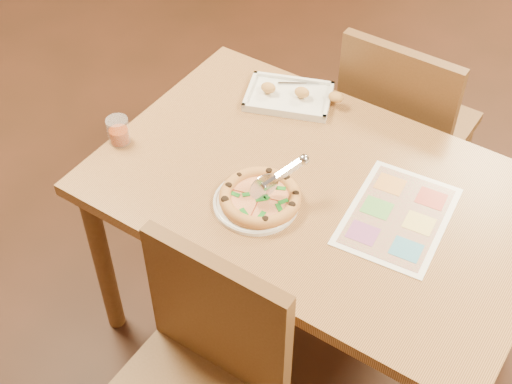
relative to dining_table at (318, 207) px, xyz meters
The scene contains 9 objects.
dining_table is the anchor object (origin of this frame).
chair_near 0.61m from the dining_table, 90.00° to the right, with size 0.42×0.42×0.47m.
chair_far 0.61m from the dining_table, 90.00° to the left, with size 0.42×0.42×0.47m.
plate 0.22m from the dining_table, 125.39° to the right, with size 0.24×0.24×0.01m, color white.
pizza 0.22m from the dining_table, 125.01° to the right, with size 0.23×0.23×0.04m.
pizza_cutter 0.22m from the dining_table, 123.39° to the right, with size 0.09×0.16×0.10m.
appetizer_tray 0.42m from the dining_table, 133.37° to the left, with size 0.33×0.28×0.05m.
glass_tumbler 0.65m from the dining_table, 164.47° to the right, with size 0.07×0.07×0.09m.
menu 0.26m from the dining_table, ahead, with size 0.27×0.37×0.01m, color white.
Camera 1 is at (0.65, -1.32, 2.19)m, focal length 50.00 mm.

